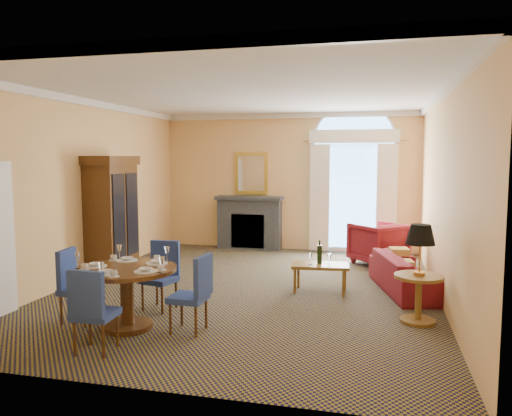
% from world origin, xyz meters
% --- Properties ---
extents(ground, '(7.50, 7.50, 0.00)m').
position_xyz_m(ground, '(0.00, 0.00, 0.00)').
color(ground, '#101134').
rests_on(ground, ground).
extents(room_envelope, '(6.04, 7.52, 3.45)m').
position_xyz_m(room_envelope, '(-0.03, 0.67, 2.51)').
color(room_envelope, '#F3BE74').
rests_on(room_envelope, ground).
extents(armoire, '(0.63, 1.12, 2.20)m').
position_xyz_m(armoire, '(-2.72, 0.39, 1.06)').
color(armoire, '#3D230E').
rests_on(armoire, ground).
extents(dining_table, '(1.26, 1.26, 0.99)m').
position_xyz_m(dining_table, '(-1.02, -2.25, 0.59)').
color(dining_table, '#3D230E').
rests_on(dining_table, ground).
extents(dining_chair_north, '(0.51, 0.51, 0.97)m').
position_xyz_m(dining_chair_north, '(-0.96, -1.30, 0.55)').
color(dining_chair_north, navy).
rests_on(dining_chair_north, ground).
extents(dining_chair_south, '(0.45, 0.47, 0.97)m').
position_xyz_m(dining_chair_south, '(-0.98, -3.12, 0.55)').
color(dining_chair_south, navy).
rests_on(dining_chair_south, ground).
extents(dining_chair_east, '(0.47, 0.46, 0.97)m').
position_xyz_m(dining_chair_east, '(-0.13, -2.16, 0.55)').
color(dining_chair_east, navy).
rests_on(dining_chair_east, ground).
extents(dining_chair_west, '(0.47, 0.46, 0.97)m').
position_xyz_m(dining_chair_west, '(-1.84, -2.16, 0.55)').
color(dining_chair_west, navy).
rests_on(dining_chair_west, ground).
extents(sofa, '(1.26, 2.15, 0.59)m').
position_xyz_m(sofa, '(2.55, 0.46, 0.29)').
color(sofa, maroon).
rests_on(sofa, ground).
extents(armchair, '(1.31, 1.31, 0.85)m').
position_xyz_m(armchair, '(2.08, 2.49, 0.43)').
color(armchair, maroon).
rests_on(armchair, ground).
extents(coffee_table, '(0.96, 0.60, 0.85)m').
position_xyz_m(coffee_table, '(1.17, 0.07, 0.44)').
color(coffee_table, brown).
rests_on(coffee_table, ground).
extents(side_table, '(0.64, 0.64, 1.28)m').
position_xyz_m(side_table, '(2.60, -1.12, 0.82)').
color(side_table, brown).
rests_on(side_table, ground).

